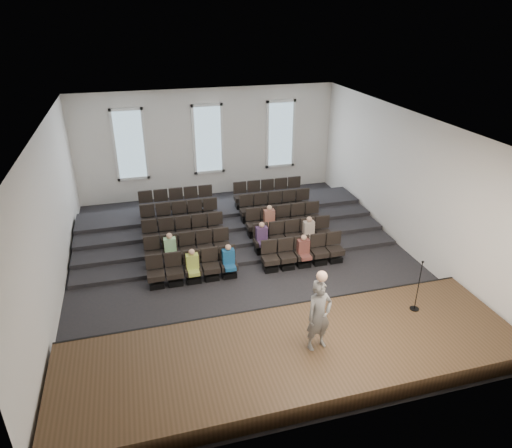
# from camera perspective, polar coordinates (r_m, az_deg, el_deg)

# --- Properties ---
(ground) EXTENTS (14.00, 14.00, 0.00)m
(ground) POSITION_cam_1_polar(r_m,az_deg,el_deg) (16.16, -1.31, -5.07)
(ground) COLOR black
(ground) RESTS_ON ground
(ceiling) EXTENTS (12.00, 14.00, 0.02)m
(ceiling) POSITION_cam_1_polar(r_m,az_deg,el_deg) (14.27, -1.51, 12.51)
(ceiling) COLOR white
(ceiling) RESTS_ON ground
(wall_back) EXTENTS (12.00, 0.04, 5.00)m
(wall_back) POSITION_cam_1_polar(r_m,az_deg,el_deg) (21.56, -6.01, 10.01)
(wall_back) COLOR silver
(wall_back) RESTS_ON ground
(wall_front) EXTENTS (12.00, 0.04, 5.00)m
(wall_front) POSITION_cam_1_polar(r_m,az_deg,el_deg) (9.27, 9.49, -13.07)
(wall_front) COLOR silver
(wall_front) RESTS_ON ground
(wall_left) EXTENTS (0.04, 14.00, 5.00)m
(wall_left) POSITION_cam_1_polar(r_m,az_deg,el_deg) (14.91, -24.45, 0.53)
(wall_left) COLOR silver
(wall_left) RESTS_ON ground
(wall_right) EXTENTS (0.04, 14.00, 5.00)m
(wall_right) POSITION_cam_1_polar(r_m,az_deg,el_deg) (17.39, 18.30, 4.99)
(wall_right) COLOR silver
(wall_right) RESTS_ON ground
(stage) EXTENTS (11.80, 3.60, 0.50)m
(stage) POSITION_cam_1_polar(r_m,az_deg,el_deg) (12.05, 4.86, -16.02)
(stage) COLOR #442F1D
(stage) RESTS_ON ground
(stage_lip) EXTENTS (11.80, 0.06, 0.52)m
(stage_lip) POSITION_cam_1_polar(r_m,az_deg,el_deg) (13.35, 2.25, -11.19)
(stage_lip) COLOR black
(stage_lip) RESTS_ON ground
(risers) EXTENTS (11.80, 4.80, 0.60)m
(risers) POSITION_cam_1_polar(r_m,az_deg,el_deg) (18.80, -3.68, 0.21)
(risers) COLOR black
(risers) RESTS_ON ground
(seating_rows) EXTENTS (6.80, 4.70, 1.67)m
(seating_rows) POSITION_cam_1_polar(r_m,az_deg,el_deg) (17.15, -2.59, -0.58)
(seating_rows) COLOR black
(seating_rows) RESTS_ON ground
(windows) EXTENTS (8.44, 0.10, 3.24)m
(windows) POSITION_cam_1_polar(r_m,az_deg,el_deg) (21.45, -6.00, 10.48)
(windows) COLOR white
(windows) RESTS_ON wall_back
(audience) EXTENTS (5.45, 2.64, 1.10)m
(audience) POSITION_cam_1_polar(r_m,az_deg,el_deg) (15.94, -0.81, -2.28)
(audience) COLOR #A9BB4A
(audience) RESTS_ON seating_rows
(speaker) EXTENTS (0.77, 0.59, 1.90)m
(speaker) POSITION_cam_1_polar(r_m,az_deg,el_deg) (11.39, 7.88, -11.25)
(speaker) COLOR #62605D
(speaker) RESTS_ON stage
(mic_stand) EXTENTS (0.26, 0.26, 1.57)m
(mic_stand) POSITION_cam_1_polar(r_m,az_deg,el_deg) (13.60, 19.45, -8.38)
(mic_stand) COLOR black
(mic_stand) RESTS_ON stage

